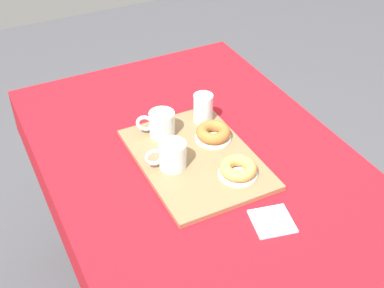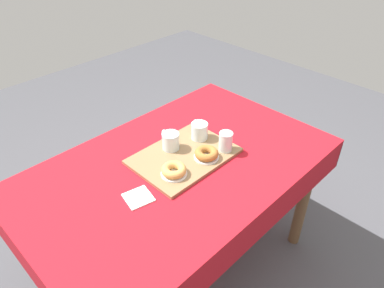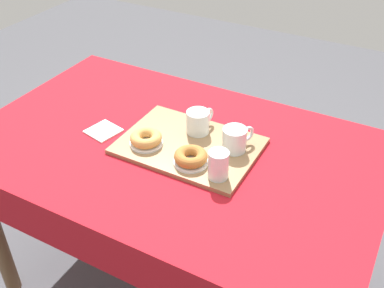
# 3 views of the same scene
# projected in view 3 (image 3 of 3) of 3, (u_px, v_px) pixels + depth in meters

# --- Properties ---
(ground_plane) EXTENTS (6.00, 6.00, 0.00)m
(ground_plane) POSITION_uv_depth(u_px,v_px,m) (177.00, 283.00, 2.03)
(ground_plane) COLOR #47474C
(dining_table) EXTENTS (1.43, 0.90, 0.76)m
(dining_table) POSITION_uv_depth(u_px,v_px,m) (174.00, 169.00, 1.65)
(dining_table) COLOR #A8141E
(dining_table) RESTS_ON ground
(serving_tray) EXTENTS (0.47, 0.33, 0.01)m
(serving_tray) POSITION_uv_depth(u_px,v_px,m) (189.00, 146.00, 1.57)
(serving_tray) COLOR olive
(serving_tray) RESTS_ON dining_table
(tea_mug_left) EXTENTS (0.08, 0.12, 0.08)m
(tea_mug_left) POSITION_uv_depth(u_px,v_px,m) (198.00, 122.00, 1.61)
(tea_mug_left) COLOR silver
(tea_mug_left) RESTS_ON serving_tray
(tea_mug_right) EXTENTS (0.08, 0.12, 0.08)m
(tea_mug_right) POSITION_uv_depth(u_px,v_px,m) (235.00, 140.00, 1.52)
(tea_mug_right) COLOR silver
(tea_mug_right) RESTS_ON serving_tray
(water_glass_near) EXTENTS (0.06, 0.06, 0.09)m
(water_glass_near) POSITION_uv_depth(u_px,v_px,m) (218.00, 166.00, 1.40)
(water_glass_near) COLOR silver
(water_glass_near) RESTS_ON serving_tray
(donut_plate_left) EXTENTS (0.11, 0.11, 0.01)m
(donut_plate_left) POSITION_uv_depth(u_px,v_px,m) (191.00, 162.00, 1.48)
(donut_plate_left) COLOR white
(donut_plate_left) RESTS_ON serving_tray
(sugar_donut_left) EXTENTS (0.11, 0.11, 0.04)m
(sugar_donut_left) POSITION_uv_depth(u_px,v_px,m) (191.00, 157.00, 1.47)
(sugar_donut_left) COLOR #A3662D
(sugar_donut_left) RESTS_ON donut_plate_left
(donut_plate_right) EXTENTS (0.11, 0.11, 0.01)m
(donut_plate_right) POSITION_uv_depth(u_px,v_px,m) (146.00, 143.00, 1.56)
(donut_plate_right) COLOR white
(donut_plate_right) RESTS_ON serving_tray
(sugar_donut_right) EXTENTS (0.11, 0.11, 0.04)m
(sugar_donut_right) POSITION_uv_depth(u_px,v_px,m) (146.00, 138.00, 1.55)
(sugar_donut_right) COLOR tan
(sugar_donut_right) RESTS_ON donut_plate_right
(paper_napkin) EXTENTS (0.13, 0.13, 0.01)m
(paper_napkin) POSITION_uv_depth(u_px,v_px,m) (103.00, 131.00, 1.65)
(paper_napkin) COLOR white
(paper_napkin) RESTS_ON dining_table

